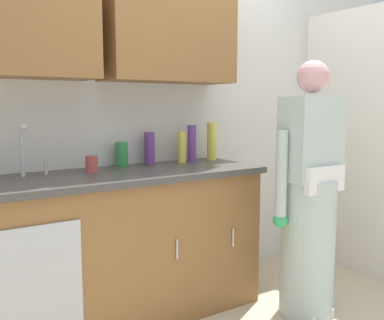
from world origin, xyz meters
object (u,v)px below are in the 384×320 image
object	(u,v)px
person_at_sink	(309,209)
bottle_water_short	(212,141)
sink	(37,182)
bottle_water_tall	(182,147)
bottle_cleaner_spray	(192,144)
bottle_dish_liquid	(122,154)
cup_by_sink	(92,164)
bottle_soap	(149,148)

from	to	relation	value
person_at_sink	bottle_water_short	distance (m)	0.89
sink	bottle_water_tall	size ratio (longest dim) A/B	2.26
bottle_cleaner_spray	bottle_dish_liquid	bearing A→B (deg)	173.11
bottle_water_tall	bottle_cleaner_spray	bearing A→B (deg)	-5.05
bottle_dish_liquid	cup_by_sink	world-z (taller)	bottle_dish_liquid
person_at_sink	cup_by_sink	size ratio (longest dim) A/B	16.21
bottle_soap	bottle_water_tall	bearing A→B (deg)	-13.96
bottle_soap	bottle_cleaner_spray	xyz separation A→B (m)	(0.31, -0.06, 0.02)
sink	cup_by_sink	world-z (taller)	sink
bottle_water_short	bottle_water_tall	distance (m)	0.27
sink	bottle_dish_liquid	xyz separation A→B (m)	(0.61, 0.22, 0.10)
bottle_dish_liquid	bottle_cleaner_spray	bearing A→B (deg)	-6.89
person_at_sink	bottle_water_tall	distance (m)	0.97
bottle_water_short	person_at_sink	bearing A→B (deg)	-75.85
person_at_sink	bottle_water_tall	xyz separation A→B (m)	(-0.46, 0.77, 0.36)
person_at_sink	bottle_water_short	size ratio (longest dim) A/B	5.86
person_at_sink	bottle_dish_liquid	xyz separation A→B (m)	(-0.90, 0.83, 0.33)
bottle_dish_liquid	cup_by_sink	distance (m)	0.29
bottle_cleaner_spray	cup_by_sink	distance (m)	0.79
bottle_dish_liquid	cup_by_sink	size ratio (longest dim) A/B	1.62
person_at_sink	cup_by_sink	world-z (taller)	person_at_sink
bottle_cleaner_spray	cup_by_sink	xyz separation A→B (m)	(-0.78, -0.07, -0.08)
bottle_water_short	bottle_water_tall	size ratio (longest dim) A/B	1.25
bottle_dish_liquid	bottle_water_short	size ratio (longest dim) A/B	0.59
sink	bottle_soap	size ratio (longest dim) A/B	2.26
person_at_sink	bottle_water_short	world-z (taller)	person_at_sink
person_at_sink	bottle_cleaner_spray	bearing A→B (deg)	116.41
sink	bottle_dish_liquid	size ratio (longest dim) A/B	3.08
sink	bottle_cleaner_spray	size ratio (longest dim) A/B	1.89
bottle_cleaner_spray	bottle_water_short	size ratio (longest dim) A/B	0.96
person_at_sink	bottle_cleaner_spray	size ratio (longest dim) A/B	6.13
bottle_cleaner_spray	bottle_water_tall	distance (m)	0.09
bottle_cleaner_spray	bottle_water_short	world-z (taller)	bottle_water_short
bottle_water_tall	cup_by_sink	bearing A→B (deg)	-173.93
bottle_water_tall	bottle_water_short	bearing A→B (deg)	0.60
person_at_sink	bottle_soap	world-z (taller)	person_at_sink
bottle_cleaner_spray	bottle_water_short	distance (m)	0.19
cup_by_sink	bottle_water_tall	bearing A→B (deg)	6.07
bottle_soap	person_at_sink	bearing A→B (deg)	-50.24
bottle_cleaner_spray	cup_by_sink	bearing A→B (deg)	-175.10
bottle_cleaner_spray	bottle_dish_liquid	distance (m)	0.53
person_at_sink	bottle_water_short	xyz separation A→B (m)	(-0.20, 0.78, 0.39)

